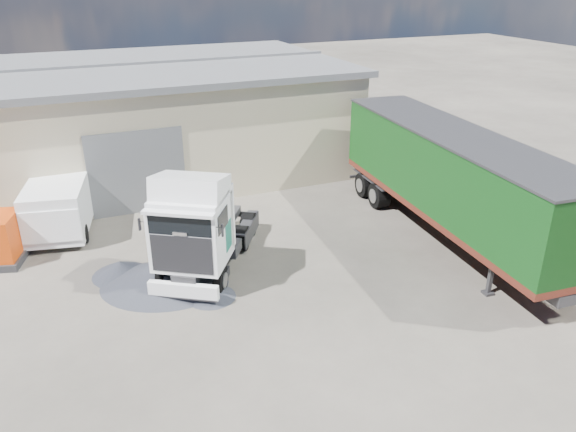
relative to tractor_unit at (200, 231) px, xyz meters
name	(u,v)px	position (x,y,z in m)	size (l,w,h in m)	color
ground	(267,326)	(0.96, -3.74, -1.66)	(120.00, 120.00, 0.00)	#282620
warehouse	(30,127)	(-5.04, 12.26, 1.00)	(30.60, 12.60, 5.42)	#B5AD8B
brick_boundary_wall	(458,172)	(12.46, 2.26, -0.41)	(0.35, 26.00, 2.50)	#964526
tractor_unit	(200,231)	(0.00, 0.00, 0.00)	(4.97, 6.07, 3.95)	black
box_trailer	(450,175)	(9.46, -0.81, 0.92)	(3.68, 12.89, 4.23)	#2D2D30
panel_van	(61,202)	(-4.18, 5.84, -0.56)	(3.11, 5.52, 2.13)	black
gravel_heap	(162,273)	(-1.41, -0.13, -1.25)	(5.42, 5.42, 0.89)	#21242C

